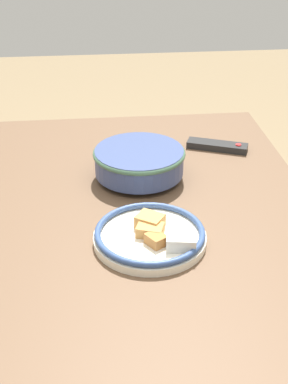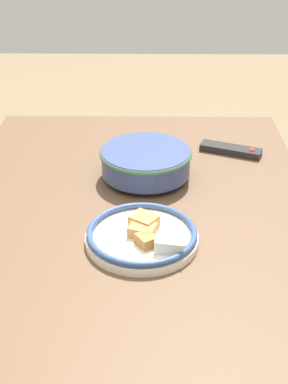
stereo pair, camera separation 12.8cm
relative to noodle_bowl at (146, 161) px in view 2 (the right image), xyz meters
name	(u,v)px [view 2 (the right image)]	position (x,y,z in m)	size (l,w,h in m)	color
dining_table	(133,240)	(0.17, -0.03, -0.14)	(1.20, 0.90, 0.72)	brown
noodle_bowl	(146,161)	(0.00, 0.00, 0.00)	(0.24, 0.24, 0.08)	#384775
food_plate	(143,236)	(0.30, 0.00, -0.03)	(0.25, 0.25, 0.05)	silver
tv_remote	(231,150)	(-0.15, 0.25, -0.04)	(0.11, 0.18, 0.02)	black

